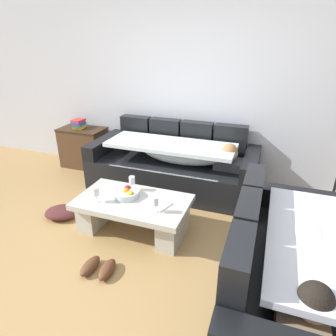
% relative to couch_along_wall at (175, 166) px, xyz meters
% --- Properties ---
extents(ground_plane, '(14.00, 14.00, 0.00)m').
position_rel_couch_along_wall_xyz_m(ground_plane, '(0.07, -1.62, -0.33)').
color(ground_plane, '#A57F4B').
extents(back_wall, '(9.00, 0.10, 2.70)m').
position_rel_couch_along_wall_xyz_m(back_wall, '(0.07, 0.53, 1.02)').
color(back_wall, silver).
rests_on(back_wall, ground_plane).
extents(couch_along_wall, '(2.27, 0.92, 0.88)m').
position_rel_couch_along_wall_xyz_m(couch_along_wall, '(0.00, 0.00, 0.00)').
color(couch_along_wall, black).
rests_on(couch_along_wall, ground_plane).
extents(couch_near_window, '(0.92, 1.85, 0.88)m').
position_rel_couch_along_wall_xyz_m(couch_near_window, '(1.48, -1.64, 0.00)').
color(couch_near_window, black).
rests_on(couch_near_window, ground_plane).
extents(coffee_table, '(1.20, 0.68, 0.38)m').
position_rel_couch_along_wall_xyz_m(coffee_table, '(-0.09, -1.13, -0.09)').
color(coffee_table, beige).
rests_on(coffee_table, ground_plane).
extents(fruit_bowl, '(0.28, 0.28, 0.10)m').
position_rel_couch_along_wall_xyz_m(fruit_bowl, '(-0.18, -1.09, 0.09)').
color(fruit_bowl, silver).
rests_on(fruit_bowl, coffee_table).
extents(wine_glass_near_left, '(0.07, 0.07, 0.17)m').
position_rel_couch_along_wall_xyz_m(wine_glass_near_left, '(-0.43, -1.29, 0.16)').
color(wine_glass_near_left, silver).
rests_on(wine_glass_near_left, coffee_table).
extents(wine_glass_near_right, '(0.07, 0.07, 0.17)m').
position_rel_couch_along_wall_xyz_m(wine_glass_near_right, '(0.23, -1.27, 0.16)').
color(wine_glass_near_right, silver).
rests_on(wine_glass_near_right, coffee_table).
extents(wine_glass_far_back, '(0.07, 0.07, 0.17)m').
position_rel_couch_along_wall_xyz_m(wine_glass_far_back, '(-0.19, -0.93, 0.16)').
color(wine_glass_far_back, silver).
rests_on(wine_glass_far_back, coffee_table).
extents(open_magazine, '(0.33, 0.28, 0.01)m').
position_rel_couch_along_wall_xyz_m(open_magazine, '(0.17, -1.13, 0.05)').
color(open_magazine, white).
rests_on(open_magazine, coffee_table).
extents(side_cabinet, '(0.72, 0.44, 0.64)m').
position_rel_couch_along_wall_xyz_m(side_cabinet, '(-1.65, 0.23, -0.01)').
color(side_cabinet, '#4F3420').
rests_on(side_cabinet, ground_plane).
extents(book_stack_on_cabinet, '(0.17, 0.24, 0.14)m').
position_rel_couch_along_wall_xyz_m(book_stack_on_cabinet, '(-1.69, 0.23, 0.38)').
color(book_stack_on_cabinet, gold).
rests_on(book_stack_on_cabinet, side_cabinet).
extents(pair_of_shoes, '(0.30, 0.29, 0.09)m').
position_rel_couch_along_wall_xyz_m(pair_of_shoes, '(-0.11, -1.83, -0.29)').
color(pair_of_shoes, '#59331E').
rests_on(pair_of_shoes, ground_plane).
extents(crumpled_garment, '(0.49, 0.44, 0.12)m').
position_rel_couch_along_wall_xyz_m(crumpled_garment, '(-1.01, -1.19, -0.27)').
color(crumpled_garment, '#4C2323').
rests_on(crumpled_garment, ground_plane).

